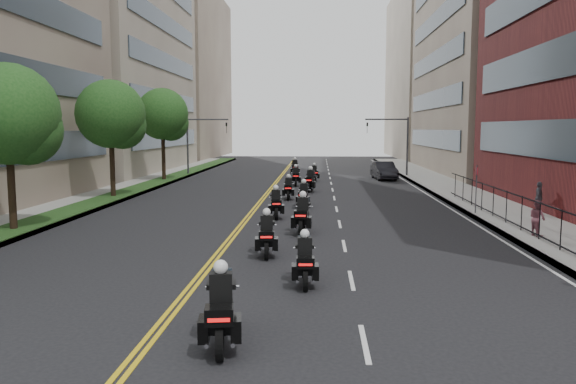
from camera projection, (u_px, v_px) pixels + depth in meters
name	position (u px, v px, depth m)	size (l,w,h in m)	color
ground	(216.00, 340.00, 12.15)	(160.00, 160.00, 0.00)	black
sidewalk_right	(471.00, 198.00, 36.27)	(4.00, 90.00, 0.15)	gray
sidewalk_left	(107.00, 196.00, 37.61)	(4.00, 90.00, 0.15)	gray
grass_strip	(119.00, 194.00, 37.55)	(2.00, 90.00, 0.04)	#223D16
building_right_tan	(510.00, 25.00, 56.87)	(15.11, 28.00, 30.00)	#7A6759
building_right_far	(445.00, 73.00, 86.86)	(15.00, 28.00, 26.00)	gray
building_left_mid	(91.00, 10.00, 59.06)	(16.11, 28.00, 34.00)	gray
building_left_far	(168.00, 75.00, 89.28)	(16.00, 28.00, 26.00)	#7A6759
iron_fence	(530.00, 217.00, 23.34)	(0.05, 28.00, 1.50)	black
street_trees	(77.00, 118.00, 30.64)	(4.40, 38.40, 7.98)	#302115
traffic_signal_right	(397.00, 137.00, 52.86)	(4.09, 0.20, 5.60)	#3F3F44
traffic_signal_left	(197.00, 137.00, 53.93)	(4.09, 0.20, 5.60)	#3F3F44
motorcycle_0	(221.00, 313.00, 11.78)	(0.74, 2.45, 1.82)	black
motorcycle_1	(305.00, 263.00, 16.43)	(0.53, 2.21, 1.63)	black
motorcycle_2	(267.00, 237.00, 20.20)	(0.61, 2.31, 1.70)	black
motorcycle_3	(303.00, 216.00, 24.53)	(0.62, 2.49, 1.84)	black
motorcycle_4	(276.00, 205.00, 28.67)	(0.65, 2.29, 1.69)	black
motorcycle_5	(304.00, 196.00, 32.41)	(0.54, 2.24, 1.65)	black
motorcycle_6	(289.00, 189.00, 36.21)	(0.51, 2.19, 1.62)	black
motorcycle_7	(310.00, 182.00, 40.49)	(0.74, 2.49, 1.84)	black
motorcycle_8	(296.00, 177.00, 44.67)	(0.57, 2.33, 1.72)	black
motorcycle_9	(314.00, 174.00, 48.65)	(0.65, 2.13, 1.58)	black
motorcycle_10	(295.00, 169.00, 53.22)	(0.66, 2.50, 1.85)	black
parked_sedan	(384.00, 171.00, 50.24)	(1.67, 4.80, 1.58)	black
pedestrian_b	(537.00, 218.00, 23.11)	(0.72, 0.56, 1.48)	#884A57
pedestrian_c	(539.00, 198.00, 28.82)	(0.99, 0.41, 1.69)	#49474F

